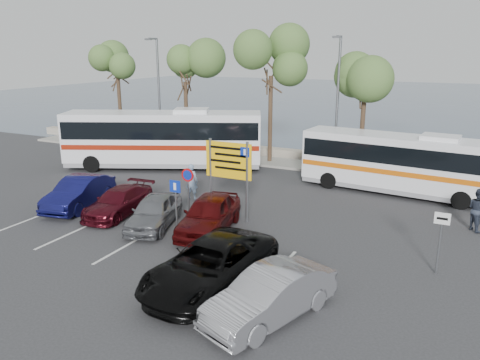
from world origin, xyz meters
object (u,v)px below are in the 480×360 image
at_px(direction_sign, 229,166).
at_px(coach_bus_left, 163,141).
at_px(street_lamp_right, 337,98).
at_px(street_lamp_left, 158,90).
at_px(car_silver_a, 154,211).
at_px(pedestrian_far, 478,210).
at_px(suv_black, 211,265).
at_px(car_red, 209,214).
at_px(car_silver_b, 270,295).
at_px(car_maroon, 119,202).
at_px(car_blue, 79,192).
at_px(coach_bus_right, 404,166).
at_px(pedestrian_near, 191,181).

bearing_deg(direction_sign, coach_bus_left, 140.91).
bearing_deg(coach_bus_left, street_lamp_right, 20.60).
relative_size(street_lamp_left, car_silver_a, 2.01).
bearing_deg(street_lamp_right, direction_sign, -100.94).
bearing_deg(pedestrian_far, street_lamp_left, 35.15).
bearing_deg(suv_black, car_silver_a, 147.67).
xyz_separation_m(car_red, car_silver_b, (4.80, -4.98, -0.05)).
bearing_deg(car_silver_a, street_lamp_right, 54.09).
relative_size(car_silver_a, car_maroon, 0.96).
height_order(car_silver_a, car_blue, car_blue).
relative_size(suv_black, pedestrian_far, 2.95).
height_order(car_red, car_silver_b, car_red).
bearing_deg(suv_black, direction_sign, 116.41).
distance_m(direction_sign, car_maroon, 5.44).
bearing_deg(car_silver_a, pedestrian_far, 7.58).
height_order(car_blue, car_maroon, car_blue).
xyz_separation_m(direction_sign, pedestrian_far, (10.00, 3.30, -1.51)).
xyz_separation_m(direction_sign, coach_bus_right, (6.50, 7.30, -0.90)).
height_order(street_lamp_left, coach_bus_left, street_lamp_left).
bearing_deg(car_red, car_blue, 169.00).
height_order(street_lamp_left, coach_bus_right, street_lamp_left).
distance_m(car_maroon, suv_black, 8.30).
bearing_deg(street_lamp_right, car_blue, -127.53).
bearing_deg(coach_bus_left, car_maroon, -68.67).
bearing_deg(car_silver_a, car_maroon, 150.48).
relative_size(car_blue, pedestrian_near, 2.43).
bearing_deg(car_blue, street_lamp_left, 95.17).
distance_m(street_lamp_right, car_blue, 15.64).
distance_m(coach_bus_right, car_silver_b, 14.13).
bearing_deg(pedestrian_far, coach_bus_left, 43.45).
height_order(street_lamp_right, coach_bus_left, street_lamp_right).
height_order(street_lamp_left, car_blue, street_lamp_left).
relative_size(coach_bus_left, car_maroon, 2.95).
relative_size(coach_bus_right, car_maroon, 2.58).
xyz_separation_m(coach_bus_right, pedestrian_near, (-9.57, -5.50, -0.61)).
height_order(coach_bus_left, pedestrian_far, coach_bus_left).
height_order(street_lamp_right, coach_bus_right, street_lamp_right).
xyz_separation_m(coach_bus_left, pedestrian_near, (4.98, -4.74, -0.86)).
distance_m(car_silver_b, pedestrian_near, 11.56).
bearing_deg(pedestrian_far, car_blue, 69.81).
height_order(car_maroon, pedestrian_near, pedestrian_near).
relative_size(car_red, suv_black, 0.83).
distance_m(suv_black, car_silver_b, 2.55).
bearing_deg(pedestrian_near, car_blue, 29.64).
height_order(street_lamp_right, pedestrian_far, street_lamp_right).
height_order(street_lamp_right, car_maroon, street_lamp_right).
bearing_deg(suv_black, coach_bus_right, 76.87).
bearing_deg(car_red, coach_bus_left, 123.29).
distance_m(car_maroon, pedestrian_far, 15.66).
height_order(direction_sign, car_silver_b, direction_sign).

